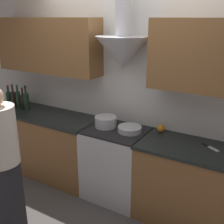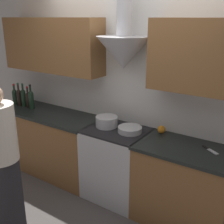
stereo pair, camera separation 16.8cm
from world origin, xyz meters
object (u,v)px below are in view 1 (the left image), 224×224
wine_bottle_2 (18,98)px  wine_bottle_4 (26,100)px  wine_bottle_1 (13,98)px  orange_fruit (161,128)px  wine_bottle_3 (23,100)px  person_foreground_left (1,158)px  mixing_bowl (130,129)px  stove_range (116,163)px  stock_pot (106,122)px  wine_bottle_0 (9,97)px

wine_bottle_2 → wine_bottle_4: wine_bottle_4 is taller
wine_bottle_1 → orange_fruit: (2.21, 0.21, -0.09)m
wine_bottle_2 → wine_bottle_4: (0.17, -0.00, 0.00)m
wine_bottle_3 → person_foreground_left: person_foreground_left is taller
wine_bottle_3 → orange_fruit: size_ratio=3.48×
mixing_bowl → wine_bottle_4: bearing=-179.0°
stove_range → stock_pot: bearing=172.6°
wine_bottle_3 → mixing_bowl: bearing=0.6°
wine_bottle_1 → stock_pot: bearing=1.1°
wine_bottle_4 → wine_bottle_3: bearing=172.9°
wine_bottle_2 → orange_fruit: bearing=5.4°
orange_fruit → person_foreground_left: bearing=-130.3°
wine_bottle_0 → stove_range: bearing=0.0°
wine_bottle_1 → stove_range: bearing=0.3°
wine_bottle_1 → wine_bottle_3: size_ratio=1.11×
mixing_bowl → wine_bottle_2: bearing=-179.2°
orange_fruit → person_foreground_left: 1.73m
person_foreground_left → wine_bottle_2: bearing=131.8°
wine_bottle_0 → stock_pot: size_ratio=1.18×
wine_bottle_2 → orange_fruit: size_ratio=3.83×
wine_bottle_0 → person_foreground_left: 1.65m
stove_range → mixing_bowl: bearing=9.1°
wine_bottle_1 → mixing_bowl: 1.90m
wine_bottle_1 → wine_bottle_4: 0.26m
wine_bottle_0 → orange_fruit: size_ratio=3.49×
wine_bottle_2 → wine_bottle_4: size_ratio=0.98×
person_foreground_left → mixing_bowl: bearing=54.9°
stock_pot → mixing_bowl: bearing=0.8°
stove_range → wine_bottle_4: bearing=-179.9°
stove_range → wine_bottle_2: size_ratio=2.62×
stove_range → stock_pot: (-0.16, 0.02, 0.51)m
wine_bottle_1 → orange_fruit: wine_bottle_1 is taller
wine_bottle_3 → wine_bottle_1: bearing=-174.7°
orange_fruit → person_foreground_left: (-1.12, -1.32, -0.08)m
stove_range → mixing_bowl: 0.50m
wine_bottle_3 → mixing_bowl: size_ratio=1.12×
wine_bottle_1 → wine_bottle_2: (0.08, 0.01, 0.00)m
stove_range → orange_fruit: orange_fruit is taller
stove_range → stock_pot: size_ratio=3.39×
stock_pot → orange_fruit: stock_pot is taller
wine_bottle_1 → person_foreground_left: size_ratio=0.22×
wine_bottle_2 → person_foreground_left: bearing=-48.2°
stock_pot → wine_bottle_4: bearing=-179.0°
wine_bottle_4 → mixing_bowl: size_ratio=1.26×
wine_bottle_3 → orange_fruit: 2.04m
wine_bottle_1 → wine_bottle_3: wine_bottle_1 is taller
stove_range → wine_bottle_1: 1.83m
wine_bottle_0 → wine_bottle_2: wine_bottle_2 is taller
wine_bottle_1 → wine_bottle_4: size_ratio=0.98×
orange_fruit → wine_bottle_2: bearing=-174.6°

